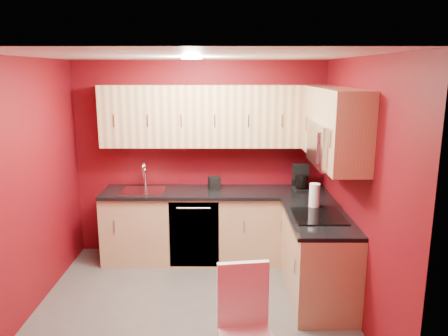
{
  "coord_description": "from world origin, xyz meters",
  "views": [
    {
      "loc": [
        0.32,
        -4.04,
        2.36
      ],
      "look_at": [
        0.31,
        0.55,
        1.34
      ],
      "focal_mm": 35.0,
      "sensor_mm": 36.0,
      "label": 1
    }
  ],
  "objects_px": {
    "sink": "(143,188)",
    "paper_towel": "(314,196)",
    "microwave": "(334,144)",
    "coffee_maker": "(302,178)",
    "dining_chair": "(247,334)",
    "napkin_holder": "(214,183)"
  },
  "relations": [
    {
      "from": "sink",
      "to": "paper_towel",
      "type": "bearing_deg",
      "value": -19.22
    },
    {
      "from": "microwave",
      "to": "paper_towel",
      "type": "relative_size",
      "value": 2.85
    },
    {
      "from": "coffee_maker",
      "to": "dining_chair",
      "type": "height_order",
      "value": "coffee_maker"
    },
    {
      "from": "sink",
      "to": "dining_chair",
      "type": "relative_size",
      "value": 0.54
    },
    {
      "from": "coffee_maker",
      "to": "dining_chair",
      "type": "xyz_separation_m",
      "value": [
        -0.79,
        -2.4,
        -0.58
      ]
    },
    {
      "from": "napkin_holder",
      "to": "dining_chair",
      "type": "bearing_deg",
      "value": -83.15
    },
    {
      "from": "napkin_holder",
      "to": "sink",
      "type": "bearing_deg",
      "value": -175.02
    },
    {
      "from": "napkin_holder",
      "to": "paper_towel",
      "type": "bearing_deg",
      "value": -34.92
    },
    {
      "from": "microwave",
      "to": "sink",
      "type": "bearing_deg",
      "value": 154.4
    },
    {
      "from": "paper_towel",
      "to": "microwave",
      "type": "bearing_deg",
      "value": -72.0
    },
    {
      "from": "coffee_maker",
      "to": "napkin_holder",
      "type": "xyz_separation_m",
      "value": [
        -1.08,
        0.09,
        -0.08
      ]
    },
    {
      "from": "microwave",
      "to": "coffee_maker",
      "type": "xyz_separation_m",
      "value": [
        -0.12,
        1.0,
        -0.59
      ]
    },
    {
      "from": "microwave",
      "to": "coffee_maker",
      "type": "bearing_deg",
      "value": 96.99
    },
    {
      "from": "microwave",
      "to": "sink",
      "type": "relative_size",
      "value": 1.46
    },
    {
      "from": "coffee_maker",
      "to": "paper_towel",
      "type": "xyz_separation_m",
      "value": [
        0.02,
        -0.69,
        -0.03
      ]
    },
    {
      "from": "napkin_holder",
      "to": "dining_chair",
      "type": "height_order",
      "value": "napkin_holder"
    },
    {
      "from": "sink",
      "to": "paper_towel",
      "type": "height_order",
      "value": "sink"
    },
    {
      "from": "coffee_maker",
      "to": "napkin_holder",
      "type": "relative_size",
      "value": 2.09
    },
    {
      "from": "microwave",
      "to": "coffee_maker",
      "type": "height_order",
      "value": "microwave"
    },
    {
      "from": "sink",
      "to": "paper_towel",
      "type": "distance_m",
      "value": 2.11
    },
    {
      "from": "paper_towel",
      "to": "napkin_holder",
      "type": "bearing_deg",
      "value": 145.08
    },
    {
      "from": "microwave",
      "to": "paper_towel",
      "type": "xyz_separation_m",
      "value": [
        -0.1,
        0.31,
        -0.62
      ]
    }
  ]
}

